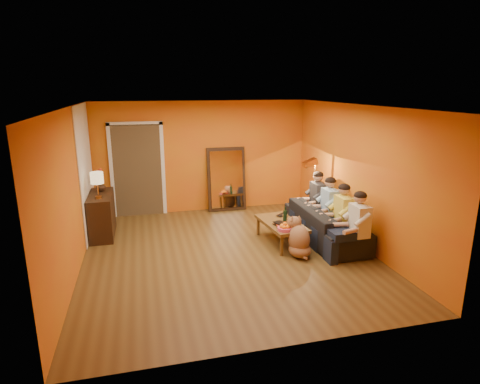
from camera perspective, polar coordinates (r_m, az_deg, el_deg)
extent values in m
cube|color=brown|center=(7.29, -1.73, -8.78)|extent=(5.00, 5.50, 0.00)
cube|color=white|center=(6.69, -1.91, 12.08)|extent=(5.00, 5.50, 0.00)
cube|color=#CC4E18|center=(9.53, -5.36, 4.99)|extent=(5.00, 0.00, 2.60)
cube|color=#CC4E18|center=(6.82, -22.81, -0.11)|extent=(0.00, 5.50, 2.60)
cube|color=#CC4E18|center=(7.78, 16.48, 2.21)|extent=(0.00, 5.50, 2.60)
cube|color=white|center=(8.51, -21.07, 2.86)|extent=(0.02, 1.90, 2.58)
cube|color=#3F2D19|center=(9.55, -14.34, 3.08)|extent=(1.06, 0.30, 2.10)
cube|color=white|center=(9.45, -17.80, 2.71)|extent=(0.08, 0.06, 2.20)
cube|color=white|center=(9.44, -10.88, 3.15)|extent=(0.08, 0.06, 2.20)
cube|color=white|center=(9.28, -14.77, 9.41)|extent=(1.22, 0.06, 0.08)
cube|color=#311B10|center=(9.62, -1.94, 1.85)|extent=(0.92, 0.27, 1.51)
cube|color=white|center=(9.58, -1.89, 1.80)|extent=(0.78, 0.21, 1.35)
cube|color=#311B10|center=(8.50, -19.04, -3.08)|extent=(0.44, 1.18, 0.85)
imported|color=black|center=(8.01, 12.02, -4.39)|extent=(2.23, 0.87, 0.65)
cylinder|color=black|center=(7.59, 6.43, -3.25)|extent=(0.07, 0.07, 0.31)
imported|color=#B27F3F|center=(7.80, 6.45, -3.57)|extent=(0.11, 0.11, 0.10)
imported|color=black|center=(8.04, 6.28, -3.29)|extent=(0.35, 0.33, 0.02)
imported|color=#311B10|center=(7.43, 5.13, -4.80)|extent=(0.24, 0.28, 0.02)
imported|color=red|center=(7.44, 5.18, -4.61)|extent=(0.25, 0.30, 0.02)
imported|color=black|center=(7.41, 5.16, -4.52)|extent=(0.23, 0.26, 0.02)
imported|color=#311B10|center=(8.60, -19.20, 0.77)|extent=(0.20, 0.20, 0.20)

